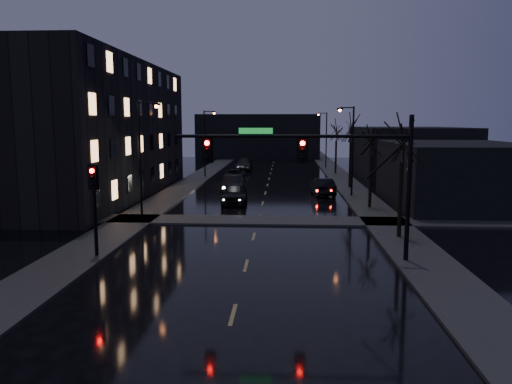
# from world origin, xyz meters

# --- Properties ---
(ground) EXTENTS (160.00, 160.00, 0.00)m
(ground) POSITION_xyz_m (0.00, 0.00, 0.00)
(ground) COLOR black
(ground) RESTS_ON ground
(sidewalk_left) EXTENTS (3.00, 140.00, 0.12)m
(sidewalk_left) POSITION_xyz_m (-8.50, 35.00, 0.06)
(sidewalk_left) COLOR #2D2D2B
(sidewalk_left) RESTS_ON ground
(sidewalk_right) EXTENTS (3.00, 140.00, 0.12)m
(sidewalk_right) POSITION_xyz_m (8.50, 35.00, 0.06)
(sidewalk_right) COLOR #2D2D2B
(sidewalk_right) RESTS_ON ground
(sidewalk_cross) EXTENTS (40.00, 3.00, 0.12)m
(sidewalk_cross) POSITION_xyz_m (0.00, 18.50, 0.06)
(sidewalk_cross) COLOR #2D2D2B
(sidewalk_cross) RESTS_ON ground
(apartment_block) EXTENTS (12.00, 30.00, 12.00)m
(apartment_block) POSITION_xyz_m (-16.50, 30.00, 6.00)
(apartment_block) COLOR black
(apartment_block) RESTS_ON ground
(commercial_right_near) EXTENTS (10.00, 14.00, 5.00)m
(commercial_right_near) POSITION_xyz_m (15.50, 26.00, 2.50)
(commercial_right_near) COLOR black
(commercial_right_near) RESTS_ON ground
(commercial_right_far) EXTENTS (12.00, 18.00, 6.00)m
(commercial_right_far) POSITION_xyz_m (17.00, 48.00, 3.00)
(commercial_right_far) COLOR black
(commercial_right_far) RESTS_ON ground
(far_block) EXTENTS (22.00, 10.00, 8.00)m
(far_block) POSITION_xyz_m (-3.00, 78.00, 4.00)
(far_block) COLOR black
(far_block) RESTS_ON ground
(signal_mast) EXTENTS (11.11, 0.41, 7.00)m
(signal_mast) POSITION_xyz_m (3.85, 9.00, 4.87)
(signal_mast) COLOR black
(signal_mast) RESTS_ON ground
(signal_pole_left) EXTENTS (0.35, 0.41, 4.53)m
(signal_pole_left) POSITION_xyz_m (-7.50, 8.99, 3.01)
(signal_pole_left) COLOR black
(signal_pole_left) RESTS_ON ground
(tree_near) EXTENTS (3.52, 3.52, 8.08)m
(tree_near) POSITION_xyz_m (8.40, 14.00, 6.22)
(tree_near) COLOR black
(tree_near) RESTS_ON ground
(tree_mid_a) EXTENTS (3.30, 3.30, 7.58)m
(tree_mid_a) POSITION_xyz_m (8.40, 24.00, 5.83)
(tree_mid_a) COLOR black
(tree_mid_a) RESTS_ON ground
(tree_mid_b) EXTENTS (3.74, 3.74, 8.59)m
(tree_mid_b) POSITION_xyz_m (8.40, 36.00, 6.61)
(tree_mid_b) COLOR black
(tree_mid_b) RESTS_ON ground
(tree_far) EXTENTS (3.43, 3.43, 7.88)m
(tree_far) POSITION_xyz_m (8.40, 50.00, 6.06)
(tree_far) COLOR black
(tree_far) RESTS_ON ground
(streetlight_l_near) EXTENTS (1.53, 0.28, 8.00)m
(streetlight_l_near) POSITION_xyz_m (-7.58, 18.00, 4.77)
(streetlight_l_near) COLOR black
(streetlight_l_near) RESTS_ON ground
(streetlight_l_far) EXTENTS (1.53, 0.28, 8.00)m
(streetlight_l_far) POSITION_xyz_m (-7.58, 45.00, 4.77)
(streetlight_l_far) COLOR black
(streetlight_l_far) RESTS_ON ground
(streetlight_r_mid) EXTENTS (1.53, 0.28, 8.00)m
(streetlight_r_mid) POSITION_xyz_m (7.58, 30.00, 4.77)
(streetlight_r_mid) COLOR black
(streetlight_r_mid) RESTS_ON ground
(streetlight_r_far) EXTENTS (1.53, 0.28, 8.00)m
(streetlight_r_far) POSITION_xyz_m (7.58, 58.00, 4.77)
(streetlight_r_far) COLOR black
(streetlight_r_far) RESTS_ON ground
(oncoming_car_a) EXTENTS (2.22, 5.11, 1.71)m
(oncoming_car_a) POSITION_xyz_m (-2.31, 25.86, 0.86)
(oncoming_car_a) COLOR black
(oncoming_car_a) RESTS_ON ground
(oncoming_car_b) EXTENTS (1.87, 4.69, 1.52)m
(oncoming_car_b) POSITION_xyz_m (-3.19, 32.98, 0.76)
(oncoming_car_b) COLOR black
(oncoming_car_b) RESTS_ON ground
(oncoming_car_c) EXTENTS (2.18, 4.65, 1.29)m
(oncoming_car_c) POSITION_xyz_m (-3.90, 41.93, 0.64)
(oncoming_car_c) COLOR black
(oncoming_car_c) RESTS_ON ground
(oncoming_car_d) EXTENTS (2.27, 5.48, 1.58)m
(oncoming_car_d) POSITION_xyz_m (-3.86, 54.79, 0.79)
(oncoming_car_d) COLOR black
(oncoming_car_d) RESTS_ON ground
(lead_car) EXTENTS (2.25, 4.91, 1.56)m
(lead_car) POSITION_xyz_m (5.25, 30.97, 0.78)
(lead_car) COLOR black
(lead_car) RESTS_ON ground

